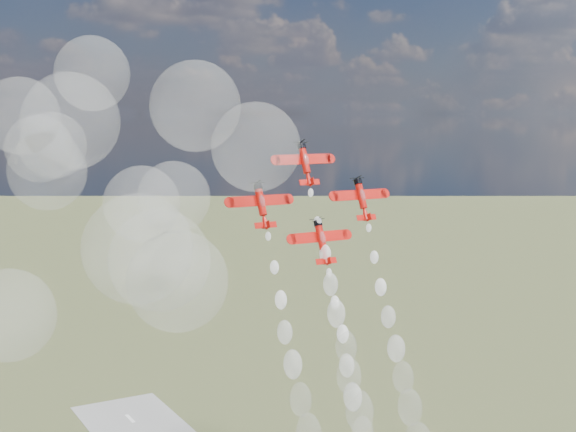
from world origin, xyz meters
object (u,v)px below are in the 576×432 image
at_px(plane_lead, 305,163).
at_px(plane_slot, 322,241).
at_px(plane_right, 362,198).
at_px(plane_left, 261,204).

bearing_deg(plane_lead, plane_slot, -90.00).
bearing_deg(plane_right, plane_slot, -164.51).
relative_size(plane_left, plane_right, 1.00).
distance_m(plane_lead, plane_left, 14.97).
height_order(plane_lead, plane_left, plane_lead).
bearing_deg(plane_slot, plane_right, 15.49).
bearing_deg(plane_left, plane_lead, 15.49).
xyz_separation_m(plane_right, plane_slot, (-12.26, -3.40, -7.88)).
bearing_deg(plane_slot, plane_left, 164.51).
xyz_separation_m(plane_lead, plane_slot, (0.00, -6.80, -15.76)).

